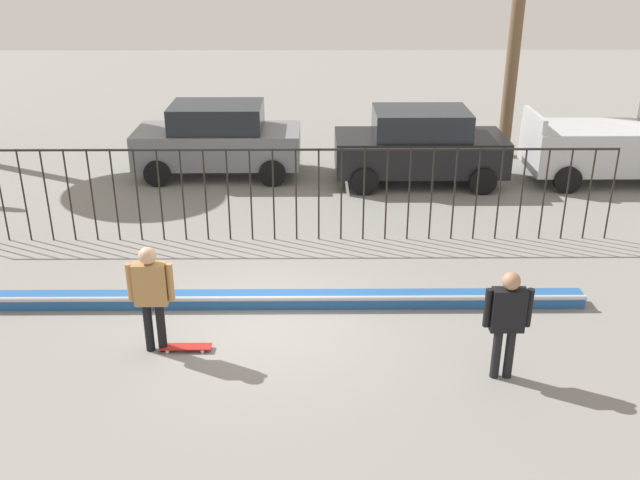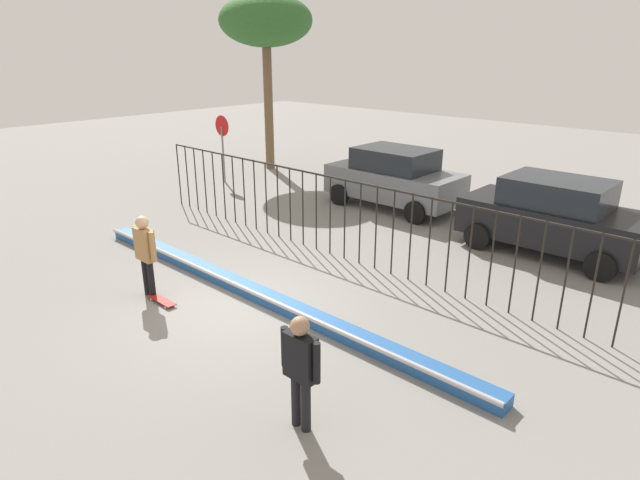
{
  "view_description": "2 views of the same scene",
  "coord_description": "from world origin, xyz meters",
  "px_view_note": "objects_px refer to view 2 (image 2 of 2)",
  "views": [
    {
      "loc": [
        0.85,
        -10.43,
        5.94
      ],
      "look_at": [
        0.94,
        0.53,
        1.21
      ],
      "focal_mm": 39.91,
      "sensor_mm": 36.0,
      "label": 1
    },
    {
      "loc": [
        7.78,
        -5.93,
        4.9
      ],
      "look_at": [
        1.25,
        1.16,
        1.38
      ],
      "focal_mm": 29.93,
      "sensor_mm": 36.0,
      "label": 2
    }
  ],
  "objects_px": {
    "skateboarder": "(145,249)",
    "parked_car_gray": "(394,178)",
    "palm_tree_short": "(266,22)",
    "camera_operator": "(300,363)",
    "skateboard": "(161,300)",
    "parked_car_black": "(554,216)",
    "stop_sign": "(223,140)"
  },
  "relations": [
    {
      "from": "skateboard",
      "to": "palm_tree_short",
      "type": "bearing_deg",
      "value": 134.83
    },
    {
      "from": "camera_operator",
      "to": "skateboard",
      "type": "bearing_deg",
      "value": 15.81
    },
    {
      "from": "camera_operator",
      "to": "parked_car_black",
      "type": "relative_size",
      "value": 0.39
    },
    {
      "from": "parked_car_black",
      "to": "parked_car_gray",
      "type": "bearing_deg",
      "value": 171.98
    },
    {
      "from": "parked_car_gray",
      "to": "stop_sign",
      "type": "xyz_separation_m",
      "value": [
        -6.69,
        -1.57,
        0.64
      ]
    },
    {
      "from": "camera_operator",
      "to": "parked_car_gray",
      "type": "relative_size",
      "value": 0.39
    },
    {
      "from": "palm_tree_short",
      "to": "camera_operator",
      "type": "bearing_deg",
      "value": -40.88
    },
    {
      "from": "camera_operator",
      "to": "stop_sign",
      "type": "height_order",
      "value": "stop_sign"
    },
    {
      "from": "camera_operator",
      "to": "skateboarder",
      "type": "bearing_deg",
      "value": 16.38
    },
    {
      "from": "camera_operator",
      "to": "stop_sign",
      "type": "distance_m",
      "value": 14.36
    },
    {
      "from": "skateboard",
      "to": "palm_tree_short",
      "type": "height_order",
      "value": "palm_tree_short"
    },
    {
      "from": "skateboarder",
      "to": "camera_operator",
      "type": "relative_size",
      "value": 1.03
    },
    {
      "from": "skateboard",
      "to": "palm_tree_short",
      "type": "xyz_separation_m",
      "value": [
        -7.79,
        10.07,
        5.7
      ]
    },
    {
      "from": "stop_sign",
      "to": "palm_tree_short",
      "type": "distance_m",
      "value": 5.06
    },
    {
      "from": "parked_car_black",
      "to": "stop_sign",
      "type": "xyz_separation_m",
      "value": [
        -11.92,
        -0.89,
        0.64
      ]
    },
    {
      "from": "skateboarder",
      "to": "palm_tree_short",
      "type": "xyz_separation_m",
      "value": [
        -7.34,
        10.05,
        4.71
      ]
    },
    {
      "from": "skateboarder",
      "to": "stop_sign",
      "type": "distance_m",
      "value": 9.91
    },
    {
      "from": "stop_sign",
      "to": "parked_car_gray",
      "type": "bearing_deg",
      "value": 13.18
    },
    {
      "from": "camera_operator",
      "to": "parked_car_black",
      "type": "xyz_separation_m",
      "value": [
        -0.01,
        8.86,
        -0.04
      ]
    },
    {
      "from": "parked_car_gray",
      "to": "palm_tree_short",
      "type": "relative_size",
      "value": 0.63
    },
    {
      "from": "skateboard",
      "to": "skateboarder",
      "type": "bearing_deg",
      "value": -175.24
    },
    {
      "from": "skateboarder",
      "to": "camera_operator",
      "type": "xyz_separation_m",
      "value": [
        5.16,
        -0.77,
        -0.03
      ]
    },
    {
      "from": "camera_operator",
      "to": "palm_tree_short",
      "type": "relative_size",
      "value": 0.25
    },
    {
      "from": "skateboarder",
      "to": "skateboard",
      "type": "bearing_deg",
      "value": -24.52
    },
    {
      "from": "skateboard",
      "to": "parked_car_gray",
      "type": "bearing_deg",
      "value": 100.57
    },
    {
      "from": "skateboarder",
      "to": "parked_car_black",
      "type": "height_order",
      "value": "parked_car_black"
    },
    {
      "from": "camera_operator",
      "to": "parked_car_black",
      "type": "distance_m",
      "value": 8.86
    },
    {
      "from": "parked_car_black",
      "to": "stop_sign",
      "type": "height_order",
      "value": "stop_sign"
    },
    {
      "from": "skateboarder",
      "to": "parked_car_gray",
      "type": "height_order",
      "value": "parked_car_gray"
    },
    {
      "from": "stop_sign",
      "to": "skateboarder",
      "type": "bearing_deg",
      "value": -46.73
    },
    {
      "from": "camera_operator",
      "to": "palm_tree_short",
      "type": "height_order",
      "value": "palm_tree_short"
    },
    {
      "from": "palm_tree_short",
      "to": "parked_car_gray",
      "type": "bearing_deg",
      "value": -10.03
    }
  ]
}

